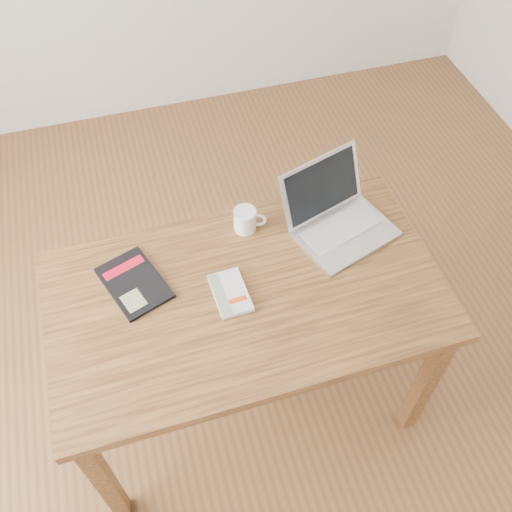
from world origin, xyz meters
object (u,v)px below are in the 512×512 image
object	(u,v)px
white_guidebook	(230,293)
coffee_mug	(246,220)
black_guidebook	(134,283)
desk	(247,308)
laptop	(337,217)

from	to	relation	value
white_guidebook	coffee_mug	xyz separation A→B (m)	(0.13, 0.26, 0.04)
coffee_mug	black_guidebook	bearing A→B (deg)	-145.69
white_guidebook	desk	bearing A→B (deg)	-12.32
coffee_mug	laptop	bearing A→B (deg)	2.59
desk	laptop	world-z (taller)	laptop
black_guidebook	laptop	distance (m)	0.73
laptop	coffee_mug	size ratio (longest dim) A/B	3.56
desk	coffee_mug	bearing A→B (deg)	73.82
black_guidebook	coffee_mug	distance (m)	0.44
desk	white_guidebook	size ratio (longest dim) A/B	7.16
white_guidebook	coffee_mug	size ratio (longest dim) A/B	1.58
desk	coffee_mug	size ratio (longest dim) A/B	11.34
black_guidebook	coffee_mug	world-z (taller)	coffee_mug
desk	white_guidebook	xyz separation A→B (m)	(-0.05, 0.01, 0.10)
desk	black_guidebook	bearing A→B (deg)	157.59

